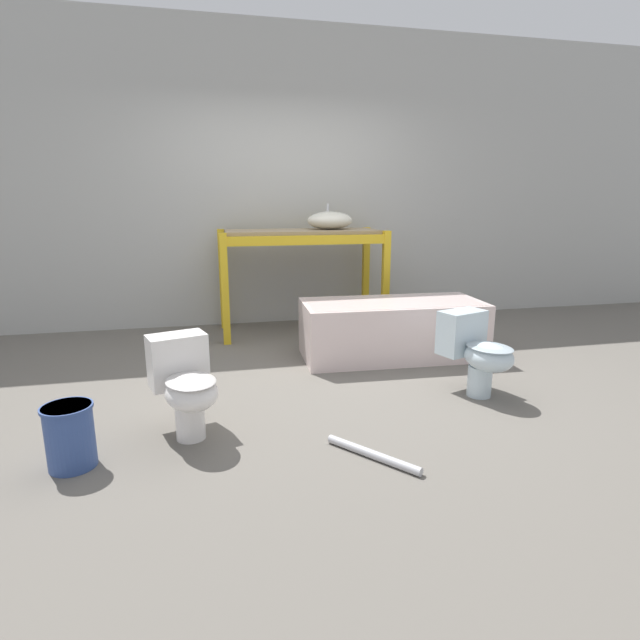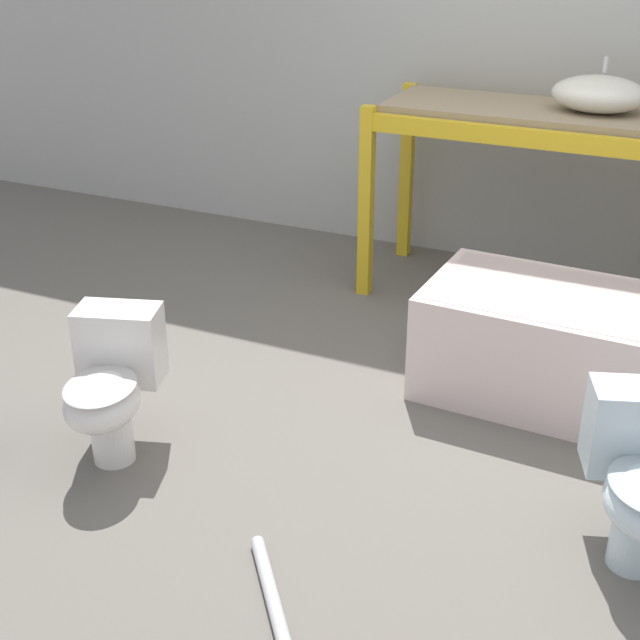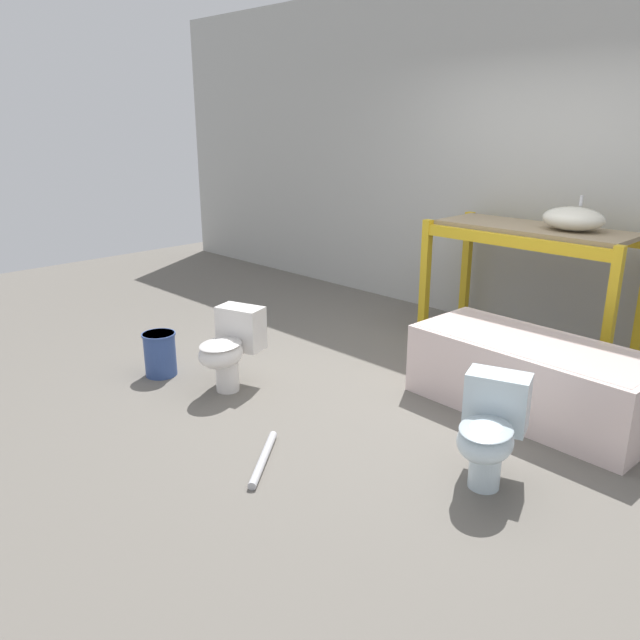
# 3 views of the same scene
# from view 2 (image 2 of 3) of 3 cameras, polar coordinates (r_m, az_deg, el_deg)

# --- Properties ---
(ground_plane) EXTENTS (12.00, 12.00, 0.00)m
(ground_plane) POSITION_cam_2_polar(r_m,az_deg,el_deg) (4.14, 6.29, -4.96)
(ground_plane) COLOR #666059
(shelving_rack) EXTENTS (1.70, 0.74, 1.08)m
(shelving_rack) POSITION_cam_2_polar(r_m,az_deg,el_deg) (4.98, 13.43, 10.98)
(shelving_rack) COLOR gold
(shelving_rack) RESTS_ON ground_plane
(sink_basin) EXTENTS (0.48, 0.37, 0.26)m
(sink_basin) POSITION_cam_2_polar(r_m,az_deg,el_deg) (4.89, 17.43, 13.63)
(sink_basin) COLOR silver
(sink_basin) RESTS_ON shelving_rack
(bathtub_main) EXTENTS (1.62, 0.77, 0.51)m
(bathtub_main) POSITION_cam_2_polar(r_m,az_deg,el_deg) (4.11, 17.74, -1.76)
(bathtub_main) COLOR silver
(bathtub_main) RESTS_ON ground_plane
(toilet_far) EXTENTS (0.46, 0.61, 0.59)m
(toilet_far) POSITION_cam_2_polar(r_m,az_deg,el_deg) (3.66, -13.24, -3.84)
(toilet_far) COLOR white
(toilet_far) RESTS_ON ground_plane
(loose_pipe) EXTENTS (0.40, 0.49, 0.05)m
(loose_pipe) POSITION_cam_2_polar(r_m,az_deg,el_deg) (3.05, -3.04, -17.41)
(loose_pipe) COLOR #B7B7BC
(loose_pipe) RESTS_ON ground_plane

